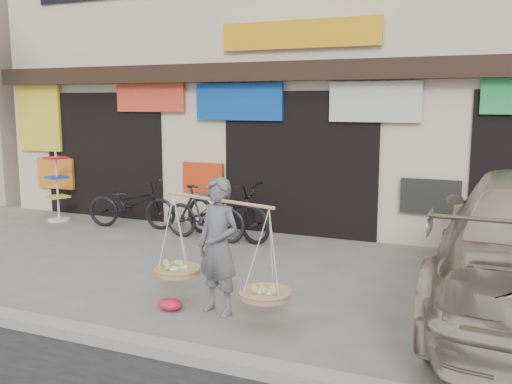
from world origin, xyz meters
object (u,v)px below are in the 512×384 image
at_px(bike_1, 205,213).
at_px(bike_0, 132,204).
at_px(bike_2, 227,210).
at_px(display_rack, 58,190).
at_px(street_vendor, 218,252).

bearing_deg(bike_1, bike_0, 83.83).
xyz_separation_m(bike_0, bike_2, (2.15, -0.05, 0.05)).
distance_m(bike_0, display_rack, 1.87).
bearing_deg(display_rack, bike_2, -0.26).
bearing_deg(bike_0, street_vendor, -143.67).
relative_size(bike_0, bike_2, 0.90).
bearing_deg(bike_2, bike_1, 149.22).
height_order(street_vendor, bike_1, street_vendor).
bearing_deg(display_rack, bike_0, 0.88).
bearing_deg(street_vendor, bike_0, 152.89).
height_order(bike_1, bike_2, bike_2).
relative_size(bike_0, bike_1, 1.10).
bearing_deg(bike_1, street_vendor, -144.59).
bearing_deg(display_rack, bike_1, -4.77).
height_order(street_vendor, bike_0, street_vendor).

